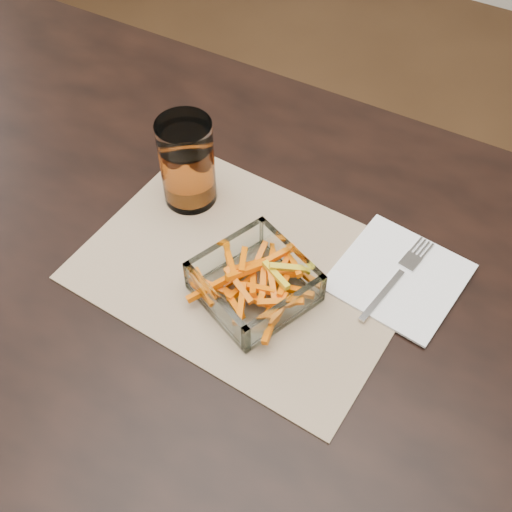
{
  "coord_description": "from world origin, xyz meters",
  "views": [
    {
      "loc": [
        0.3,
        -0.46,
        1.48
      ],
      "look_at": [
        0.03,
        0.03,
        0.78
      ],
      "focal_mm": 45.0,
      "sensor_mm": 36.0,
      "label": 1
    }
  ],
  "objects_px": {
    "tumbler": "(187,165)",
    "fork": "(398,276)",
    "glass_bowl": "(254,284)",
    "dining_table": "(229,308)"
  },
  "relations": [
    {
      "from": "glass_bowl",
      "to": "tumbler",
      "type": "distance_m",
      "value": 0.22
    },
    {
      "from": "tumbler",
      "to": "fork",
      "type": "xyz_separation_m",
      "value": [
        0.34,
        0.01,
        -0.06
      ]
    },
    {
      "from": "dining_table",
      "to": "fork",
      "type": "height_order",
      "value": "fork"
    },
    {
      "from": "tumbler",
      "to": "fork",
      "type": "distance_m",
      "value": 0.35
    },
    {
      "from": "tumbler",
      "to": "fork",
      "type": "bearing_deg",
      "value": 1.07
    },
    {
      "from": "dining_table",
      "to": "tumbler",
      "type": "height_order",
      "value": "tumbler"
    },
    {
      "from": "fork",
      "to": "dining_table",
      "type": "bearing_deg",
      "value": -143.15
    },
    {
      "from": "tumbler",
      "to": "glass_bowl",
      "type": "bearing_deg",
      "value": -32.92
    },
    {
      "from": "glass_bowl",
      "to": "tumbler",
      "type": "relative_size",
      "value": 1.25
    },
    {
      "from": "tumbler",
      "to": "fork",
      "type": "height_order",
      "value": "tumbler"
    }
  ]
}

